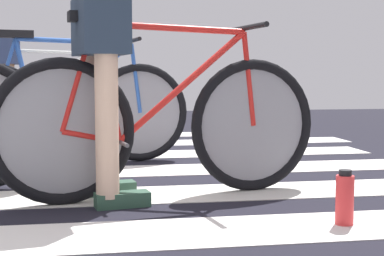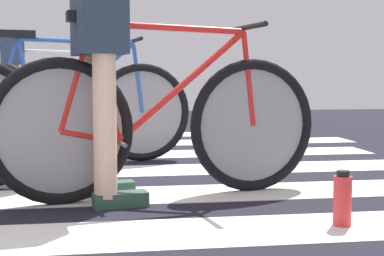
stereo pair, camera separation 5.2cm
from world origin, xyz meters
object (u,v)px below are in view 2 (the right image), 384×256
at_px(bicycle_3_of_4, 71,110).
at_px(bicycle_4_of_4, 46,100).
at_px(bicycle_1_of_4, 161,123).
at_px(water_bottle, 342,200).
at_px(cyclist_4_of_4, 13,72).
at_px(cyclist_1_of_4, 100,71).

xyz_separation_m(bicycle_3_of_4, bicycle_4_of_4, (-0.35, 1.79, 0.00)).
distance_m(bicycle_1_of_4, water_bottle, 1.00).
distance_m(bicycle_1_of_4, cyclist_4_of_4, 3.18).
bearing_deg(cyclist_1_of_4, bicycle_1_of_4, -0.00).
height_order(bicycle_3_of_4, bicycle_4_of_4, same).
height_order(bicycle_3_of_4, water_bottle, bicycle_3_of_4).
height_order(cyclist_1_of_4, cyclist_4_of_4, cyclist_4_of_4).
distance_m(cyclist_1_of_4, cyclist_4_of_4, 3.12).
height_order(bicycle_1_of_4, cyclist_1_of_4, cyclist_1_of_4).
height_order(cyclist_1_of_4, bicycle_4_of_4, cyclist_1_of_4).
relative_size(bicycle_3_of_4, cyclist_4_of_4, 1.69).
bearing_deg(bicycle_3_of_4, cyclist_1_of_4, -88.95).
bearing_deg(bicycle_1_of_4, bicycle_3_of_4, 103.39).
bearing_deg(cyclist_1_of_4, water_bottle, -42.37).
bearing_deg(bicycle_3_of_4, water_bottle, -65.96).
relative_size(cyclist_1_of_4, cyclist_4_of_4, 0.98).
bearing_deg(bicycle_1_of_4, water_bottle, -54.91).
relative_size(bicycle_1_of_4, bicycle_4_of_4, 1.00).
xyz_separation_m(cyclist_1_of_4, bicycle_4_of_4, (-0.57, 3.04, -0.27)).
distance_m(cyclist_1_of_4, water_bottle, 1.29).
distance_m(bicycle_3_of_4, water_bottle, 2.25).
bearing_deg(bicycle_1_of_4, cyclist_4_of_4, 101.45).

